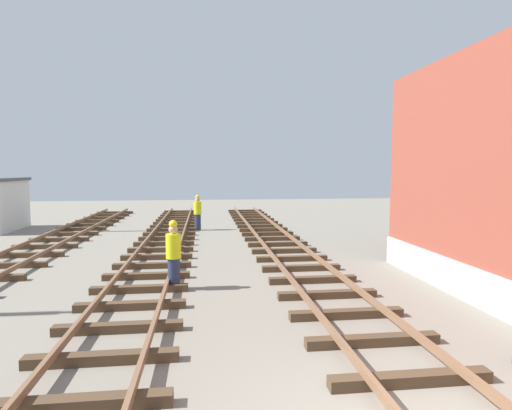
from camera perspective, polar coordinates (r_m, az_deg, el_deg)
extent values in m
cube|color=#4C3826|center=(7.11, 20.31, -21.39)|extent=(2.50, 0.24, 0.18)
cube|color=#4C3826|center=(8.28, 15.60, -17.39)|extent=(2.50, 0.24, 0.18)
cube|color=#4C3826|center=(9.51, 12.22, -14.33)|extent=(2.50, 0.24, 0.18)
cube|color=#4C3826|center=(10.79, 9.69, -11.95)|extent=(2.50, 0.24, 0.18)
cube|color=#4C3826|center=(12.10, 7.73, -10.07)|extent=(2.50, 0.24, 0.18)
cube|color=#4C3826|center=(13.44, 6.18, -8.54)|extent=(2.50, 0.24, 0.18)
cube|color=#4C3826|center=(14.78, 4.91, -7.29)|extent=(2.50, 0.24, 0.18)
cube|color=#4C3826|center=(16.14, 3.87, -6.25)|extent=(2.50, 0.24, 0.18)
cube|color=#4C3826|center=(17.51, 2.99, -5.36)|extent=(2.50, 0.24, 0.18)
cube|color=#4C3826|center=(18.88, 2.24, -4.61)|extent=(2.50, 0.24, 0.18)
cube|color=#4C3826|center=(20.27, 1.59, -3.95)|extent=(2.50, 0.24, 0.18)
cube|color=#4C3826|center=(21.65, 1.02, -3.38)|extent=(2.50, 0.24, 0.18)
cube|color=#4C3826|center=(23.04, 0.53, -2.88)|extent=(2.50, 0.24, 0.18)
cube|color=#4C3826|center=(24.43, 0.09, -2.44)|extent=(2.50, 0.24, 0.18)
cube|color=#4C3826|center=(25.83, -0.30, -2.04)|extent=(2.50, 0.24, 0.18)
cube|color=#4C3826|center=(27.22, -0.65, -1.68)|extent=(2.50, 0.24, 0.18)
cube|color=#4C3826|center=(28.62, -0.97, -1.36)|extent=(2.50, 0.24, 0.18)
cube|color=#4C3826|center=(30.02, -1.25, -1.07)|extent=(2.50, 0.24, 0.18)
cube|color=#4C3826|center=(31.42, -1.51, -0.80)|extent=(2.50, 0.24, 0.18)
cube|color=#4C3826|center=(6.61, -23.14, -23.65)|extent=(2.50, 0.24, 0.18)
cube|color=#4C3826|center=(7.77, -20.24, -19.03)|extent=(2.50, 0.24, 0.18)
cube|color=#4C3826|center=(8.99, -18.22, -15.62)|extent=(2.50, 0.24, 0.18)
cube|color=#4C3826|center=(10.24, -16.73, -13.02)|extent=(2.50, 0.24, 0.18)
cube|color=#4C3826|center=(11.52, -15.59, -10.98)|extent=(2.50, 0.24, 0.18)
cube|color=#4C3826|center=(12.81, -14.69, -9.35)|extent=(2.50, 0.24, 0.18)
cube|color=#4C3826|center=(14.10, -13.96, -8.01)|extent=(2.50, 0.24, 0.18)
cube|color=#4C3826|center=(15.41, -13.36, -6.90)|extent=(2.50, 0.24, 0.18)
cube|color=#4C3826|center=(16.72, -12.85, -5.97)|extent=(2.50, 0.24, 0.18)
cube|color=#4C3826|center=(18.04, -12.42, -5.17)|extent=(2.50, 0.24, 0.18)
cube|color=#4C3826|center=(19.37, -12.05, -4.48)|extent=(2.50, 0.24, 0.18)
cube|color=#4C3826|center=(20.69, -11.73, -3.87)|extent=(2.50, 0.24, 0.18)
cube|color=#4C3826|center=(22.02, -11.45, -3.34)|extent=(2.50, 0.24, 0.18)
cube|color=#4C3826|center=(23.35, -11.19, -2.87)|extent=(2.50, 0.24, 0.18)
cube|color=#4C3826|center=(24.68, -10.97, -2.45)|extent=(2.50, 0.24, 0.18)
cube|color=#4C3826|center=(26.01, -10.77, -2.07)|extent=(2.50, 0.24, 0.18)
cube|color=#4C3826|center=(27.35, -10.59, -1.73)|extent=(2.50, 0.24, 0.18)
cube|color=#4C3826|center=(28.68, -10.42, -1.43)|extent=(2.50, 0.24, 0.18)
cube|color=#4C3826|center=(30.02, -10.27, -1.15)|extent=(2.50, 0.24, 0.18)
cube|color=#4C3826|center=(31.36, -10.14, -0.89)|extent=(2.50, 0.24, 0.18)
cube|color=#4C3826|center=(15.95, -30.90, -7.07)|extent=(2.50, 0.24, 0.18)
cube|color=#4C3826|center=(17.46, -28.68, -5.99)|extent=(2.50, 0.24, 0.18)
cube|color=#4C3826|center=(19.00, -26.82, -5.08)|extent=(2.50, 0.24, 0.18)
cube|color=#4C3826|center=(20.56, -25.25, -4.29)|extent=(2.50, 0.24, 0.18)
cube|color=#4C3826|center=(22.14, -23.90, -3.62)|extent=(2.50, 0.24, 0.18)
cube|color=#4C3826|center=(23.73, -22.73, -3.04)|extent=(2.50, 0.24, 0.18)
cube|color=#4C3826|center=(25.33, -21.71, -2.52)|extent=(2.50, 0.24, 0.18)
cube|color=#4C3826|center=(26.94, -20.82, -2.07)|extent=(2.50, 0.24, 0.18)
cube|color=#4C3826|center=(28.56, -20.02, -1.67)|extent=(2.50, 0.24, 0.18)
cube|color=#4C3826|center=(30.18, -19.31, -1.31)|extent=(2.50, 0.24, 0.18)
cube|color=#4C3826|center=(31.81, -18.68, -0.99)|extent=(2.50, 0.24, 0.18)
cylinder|color=#262D4C|center=(22.24, -7.95, -2.34)|extent=(0.32, 0.32, 0.85)
cylinder|color=yellow|center=(22.15, -7.97, -0.42)|extent=(0.40, 0.40, 0.65)
sphere|color=tan|center=(22.12, -7.98, 0.73)|extent=(0.24, 0.24, 0.24)
sphere|color=yellow|center=(22.11, -7.99, 1.09)|extent=(0.22, 0.22, 0.22)
cylinder|color=#262D4C|center=(11.49, -11.14, -9.20)|extent=(0.32, 0.32, 0.85)
cylinder|color=yellow|center=(11.34, -11.20, -5.52)|extent=(0.40, 0.40, 0.65)
sphere|color=tan|center=(11.27, -11.24, -3.29)|extent=(0.24, 0.24, 0.24)
sphere|color=yellow|center=(11.25, -11.25, -2.58)|extent=(0.22, 0.22, 0.22)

